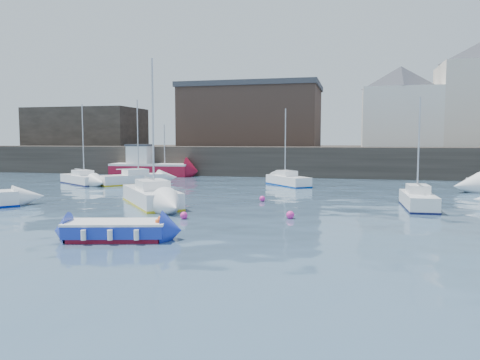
% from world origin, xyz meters
% --- Properties ---
extents(water, '(220.00, 220.00, 0.00)m').
position_xyz_m(water, '(0.00, 0.00, 0.00)').
color(water, '#2D4760').
rests_on(water, ground).
extents(quay_wall, '(90.00, 5.00, 3.00)m').
position_xyz_m(quay_wall, '(0.00, 35.00, 1.50)').
color(quay_wall, '#28231E').
rests_on(quay_wall, ground).
extents(land_strip, '(90.00, 32.00, 2.80)m').
position_xyz_m(land_strip, '(0.00, 53.00, 1.40)').
color(land_strip, '#28231E').
rests_on(land_strip, ground).
extents(bldg_east_d, '(11.14, 11.14, 8.95)m').
position_xyz_m(bldg_east_d, '(11.00, 41.50, 7.36)').
color(bldg_east_d, white).
rests_on(bldg_east_d, land_strip).
extents(warehouse, '(16.40, 10.40, 7.60)m').
position_xyz_m(warehouse, '(-6.00, 43.00, 6.62)').
color(warehouse, '#3D2D26').
rests_on(warehouse, land_strip).
extents(bldg_west, '(14.00, 8.00, 5.00)m').
position_xyz_m(bldg_west, '(-28.00, 42.00, 5.30)').
color(bldg_west, '#353028').
rests_on(bldg_west, land_strip).
extents(blue_dinghy, '(3.99, 2.47, 0.71)m').
position_xyz_m(blue_dinghy, '(-2.46, 2.51, 0.39)').
color(blue_dinghy, maroon).
rests_on(blue_dinghy, ground).
extents(fishing_boat, '(8.22, 3.82, 5.26)m').
position_xyz_m(fishing_boat, '(-14.46, 31.47, 1.02)').
color(fishing_boat, maroon).
rests_on(fishing_boat, ground).
extents(sailboat_b, '(5.52, 6.25, 8.18)m').
position_xyz_m(sailboat_b, '(-5.08, 11.46, 0.53)').
color(sailboat_b, white).
rests_on(sailboat_b, ground).
extents(sailboat_c, '(1.59, 4.64, 6.05)m').
position_xyz_m(sailboat_c, '(9.58, 13.73, 0.46)').
color(sailboat_c, white).
rests_on(sailboat_c, ground).
extents(sailboat_e, '(5.19, 4.30, 6.65)m').
position_xyz_m(sailboat_e, '(-16.12, 21.88, 0.43)').
color(sailboat_e, white).
rests_on(sailboat_e, ground).
extents(sailboat_f, '(4.22, 4.73, 6.27)m').
position_xyz_m(sailboat_f, '(0.94, 24.74, 0.44)').
color(sailboat_f, white).
rests_on(sailboat_f, ground).
extents(sailboat_h, '(4.85, 5.33, 7.05)m').
position_xyz_m(sailboat_h, '(-11.89, 22.81, 0.46)').
color(sailboat_h, white).
rests_on(sailboat_h, ground).
extents(buoy_near, '(0.36, 0.36, 0.36)m').
position_xyz_m(buoy_near, '(-1.63, 7.47, 0.00)').
color(buoy_near, '#EE299C').
rests_on(buoy_near, ground).
extents(buoy_mid, '(0.39, 0.39, 0.39)m').
position_xyz_m(buoy_mid, '(3.24, 8.74, 0.00)').
color(buoy_mid, '#EE299C').
rests_on(buoy_mid, ground).
extents(buoy_far, '(0.35, 0.35, 0.35)m').
position_xyz_m(buoy_far, '(0.77, 14.61, 0.00)').
color(buoy_far, '#EE299C').
rests_on(buoy_far, ground).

